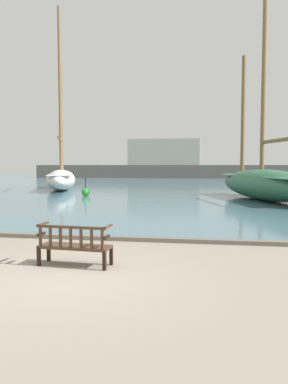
# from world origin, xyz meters

# --- Properties ---
(ground_plane) EXTENTS (160.00, 160.00, 0.00)m
(ground_plane) POSITION_xyz_m (0.00, 0.00, 0.00)
(ground_plane) COLOR gray
(harbor_water) EXTENTS (100.00, 80.00, 0.08)m
(harbor_water) POSITION_xyz_m (0.00, 44.00, 0.04)
(harbor_water) COLOR slate
(harbor_water) RESTS_ON ground
(quay_edge_kerb) EXTENTS (40.00, 0.30, 0.12)m
(quay_edge_kerb) POSITION_xyz_m (0.00, 3.85, 0.06)
(quay_edge_kerb) COLOR #675F54
(quay_edge_kerb) RESTS_ON ground
(park_bench) EXTENTS (1.64, 0.65, 0.92)m
(park_bench) POSITION_xyz_m (-0.17, 0.94, 0.47)
(park_bench) COLOR black
(park_bench) RESTS_ON ground
(sailboat_mid_starboard) EXTENTS (5.94, 11.04, 15.93)m
(sailboat_mid_starboard) POSITION_xyz_m (-9.92, 24.71, 1.19)
(sailboat_mid_starboard) COLOR silver
(sailboat_mid_starboard) RESTS_ON harbor_water
(sailboat_outer_starboard) EXTENTS (5.99, 11.67, 12.62)m
(sailboat_outer_starboard) POSITION_xyz_m (6.27, 17.33, 1.18)
(sailboat_outer_starboard) COLOR #2D6647
(sailboat_outer_starboard) RESTS_ON harbor_water
(channel_buoy) EXTENTS (0.57, 0.57, 1.27)m
(channel_buoy) POSITION_xyz_m (-5.53, 18.16, 0.37)
(channel_buoy) COLOR green
(channel_buoy) RESTS_ON harbor_water
(far_breakwater) EXTENTS (53.41, 2.40, 7.24)m
(far_breakwater) POSITION_xyz_m (-0.81, 56.57, 2.06)
(far_breakwater) COLOR #66605B
(far_breakwater) RESTS_ON ground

